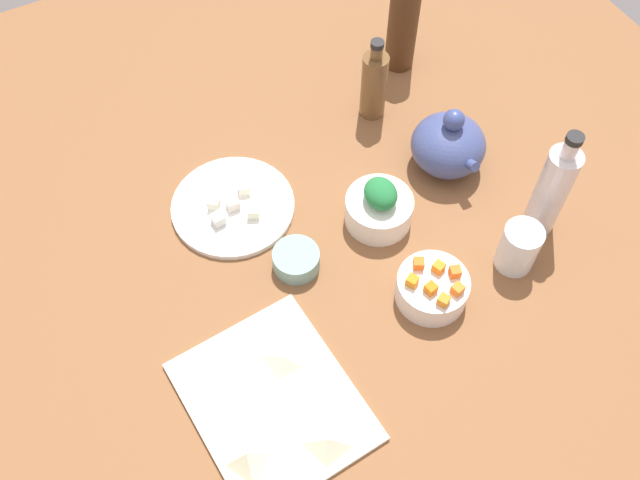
% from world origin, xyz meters
% --- Properties ---
extents(tabletop, '(1.90, 1.90, 0.03)m').
position_xyz_m(tabletop, '(0.00, 0.00, 0.01)').
color(tabletop, brown).
rests_on(tabletop, ground).
extents(cutting_board, '(0.32, 0.27, 0.01)m').
position_xyz_m(cutting_board, '(0.21, -0.20, 0.03)').
color(cutting_board, white).
rests_on(cutting_board, tabletop).
extents(plate_tofu, '(0.24, 0.24, 0.01)m').
position_xyz_m(plate_tofu, '(-0.17, -0.10, 0.04)').
color(plate_tofu, white).
rests_on(plate_tofu, tabletop).
extents(bowl_greens, '(0.13, 0.13, 0.06)m').
position_xyz_m(bowl_greens, '(-0.02, 0.13, 0.06)').
color(bowl_greens, white).
rests_on(bowl_greens, tabletop).
extents(bowl_carrots, '(0.13, 0.13, 0.05)m').
position_xyz_m(bowl_carrots, '(0.17, 0.13, 0.06)').
color(bowl_carrots, white).
rests_on(bowl_carrots, tabletop).
extents(bowl_small_side, '(0.09, 0.09, 0.04)m').
position_xyz_m(bowl_small_side, '(0.00, -0.05, 0.05)').
color(bowl_small_side, '#75A19B').
rests_on(bowl_small_side, tabletop).
extents(teapot, '(0.16, 0.15, 0.15)m').
position_xyz_m(teapot, '(-0.07, 0.32, 0.09)').
color(teapot, '#404C83').
rests_on(teapot, tabletop).
extents(bottle_0, '(0.06, 0.06, 0.24)m').
position_xyz_m(bottle_0, '(-0.36, 0.39, 0.13)').
color(bottle_0, '#492C17').
rests_on(bottle_0, tabletop).
extents(bottle_1, '(0.05, 0.05, 0.19)m').
position_xyz_m(bottle_1, '(-0.26, 0.26, 0.11)').
color(bottle_1, brown).
rests_on(bottle_1, tabletop).
extents(bottle_2, '(0.06, 0.06, 0.25)m').
position_xyz_m(bottle_2, '(0.13, 0.40, 0.14)').
color(bottle_2, silver).
rests_on(bottle_2, tabletop).
extents(drinking_glass_0, '(0.07, 0.07, 0.10)m').
position_xyz_m(drinking_glass_0, '(0.18, 0.30, 0.08)').
color(drinking_glass_0, white).
rests_on(drinking_glass_0, tabletop).
extents(carrot_cube_0, '(0.02, 0.02, 0.02)m').
position_xyz_m(carrot_cube_0, '(0.21, 0.12, 0.09)').
color(carrot_cube_0, orange).
rests_on(carrot_cube_0, bowl_carrots).
extents(carrot_cube_1, '(0.02, 0.02, 0.02)m').
position_xyz_m(carrot_cube_1, '(0.15, 0.15, 0.09)').
color(carrot_cube_1, orange).
rests_on(carrot_cube_1, bowl_carrots).
extents(carrot_cube_2, '(0.02, 0.02, 0.02)m').
position_xyz_m(carrot_cube_2, '(0.13, 0.12, 0.09)').
color(carrot_cube_2, orange).
rests_on(carrot_cube_2, bowl_carrots).
extents(carrot_cube_3, '(0.02, 0.02, 0.02)m').
position_xyz_m(carrot_cube_3, '(0.15, 0.10, 0.09)').
color(carrot_cube_3, orange).
rests_on(carrot_cube_3, bowl_carrots).
extents(carrot_cube_4, '(0.02, 0.02, 0.02)m').
position_xyz_m(carrot_cube_4, '(0.20, 0.15, 0.09)').
color(carrot_cube_4, orange).
rests_on(carrot_cube_4, bowl_carrots).
extents(carrot_cube_5, '(0.02, 0.02, 0.02)m').
position_xyz_m(carrot_cube_5, '(0.18, 0.12, 0.09)').
color(carrot_cube_5, orange).
rests_on(carrot_cube_5, bowl_carrots).
extents(carrot_cube_6, '(0.02, 0.02, 0.02)m').
position_xyz_m(carrot_cube_6, '(0.17, 0.17, 0.09)').
color(carrot_cube_6, orange).
rests_on(carrot_cube_6, bowl_carrots).
extents(chopped_greens_mound, '(0.08, 0.07, 0.04)m').
position_xyz_m(chopped_greens_mound, '(-0.02, 0.13, 0.11)').
color(chopped_greens_mound, '#23743A').
rests_on(chopped_greens_mound, bowl_greens).
extents(tofu_cube_0, '(0.02, 0.02, 0.02)m').
position_xyz_m(tofu_cube_0, '(-0.15, -0.14, 0.05)').
color(tofu_cube_0, silver).
rests_on(tofu_cube_0, plate_tofu).
extents(tofu_cube_1, '(0.03, 0.03, 0.02)m').
position_xyz_m(tofu_cube_1, '(-0.19, -0.06, 0.05)').
color(tofu_cube_1, white).
rests_on(tofu_cube_1, plate_tofu).
extents(tofu_cube_2, '(0.03, 0.03, 0.02)m').
position_xyz_m(tofu_cube_2, '(-0.13, -0.07, 0.05)').
color(tofu_cube_2, white).
rests_on(tofu_cube_2, plate_tofu).
extents(tofu_cube_3, '(0.03, 0.03, 0.02)m').
position_xyz_m(tofu_cube_3, '(-0.18, -0.13, 0.05)').
color(tofu_cube_3, white).
rests_on(tofu_cube_3, plate_tofu).
extents(tofu_cube_4, '(0.02, 0.02, 0.02)m').
position_xyz_m(tofu_cube_4, '(-0.17, -0.10, 0.05)').
color(tofu_cube_4, white).
rests_on(tofu_cube_4, plate_tofu).
extents(dumpling_0, '(0.07, 0.07, 0.02)m').
position_xyz_m(dumpling_0, '(0.16, -0.16, 0.05)').
color(dumpling_0, beige).
rests_on(dumpling_0, cutting_board).
extents(dumpling_1, '(0.07, 0.06, 0.03)m').
position_xyz_m(dumpling_1, '(0.28, -0.28, 0.06)').
color(dumpling_1, beige).
rests_on(dumpling_1, cutting_board).
extents(dumpling_2, '(0.07, 0.08, 0.03)m').
position_xyz_m(dumpling_2, '(0.32, -0.16, 0.05)').
color(dumpling_2, beige).
rests_on(dumpling_2, cutting_board).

